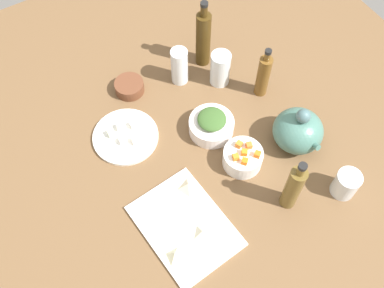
{
  "coord_description": "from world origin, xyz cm",
  "views": [
    {
      "loc": [
        61.27,
        -36.96,
        128.35
      ],
      "look_at": [
        0.0,
        0.0,
        8.0
      ],
      "focal_mm": 41.85,
      "sensor_mm": 36.0,
      "label": 1
    }
  ],
  "objects_px": {
    "drinking_glass_1": "(179,66)",
    "bottle_1": "(203,38)",
    "cutting_board": "(185,226)",
    "bowl_small_side": "(129,87)",
    "drinking_glass_0": "(220,69)",
    "bottle_2": "(263,75)",
    "drinking_glass_2": "(346,184)",
    "teapot": "(298,131)",
    "bowl_carrots": "(243,158)",
    "bowl_greens": "(211,126)",
    "bottle_0": "(293,187)",
    "plate_tofu": "(126,137)"
  },
  "relations": [
    {
      "from": "drinking_glass_1",
      "to": "bottle_1",
      "type": "bearing_deg",
      "value": 105.45
    },
    {
      "from": "cutting_board",
      "to": "bowl_small_side",
      "type": "distance_m",
      "value": 0.54
    },
    {
      "from": "drinking_glass_0",
      "to": "bottle_1",
      "type": "bearing_deg",
      "value": -178.75
    },
    {
      "from": "bottle_2",
      "to": "drinking_glass_1",
      "type": "xyz_separation_m",
      "value": [
        -0.19,
        -0.21,
        -0.02
      ]
    },
    {
      "from": "drinking_glass_2",
      "to": "drinking_glass_1",
      "type": "bearing_deg",
      "value": -161.92
    },
    {
      "from": "bottle_1",
      "to": "teapot",
      "type": "bearing_deg",
      "value": 9.48
    },
    {
      "from": "bowl_small_side",
      "to": "bottle_1",
      "type": "height_order",
      "value": "bottle_1"
    },
    {
      "from": "bottle_2",
      "to": "drinking_glass_2",
      "type": "bearing_deg",
      "value": -0.84
    },
    {
      "from": "teapot",
      "to": "bowl_carrots",
      "type": "bearing_deg",
      "value": -97.05
    },
    {
      "from": "bowl_greens",
      "to": "drinking_glass_0",
      "type": "xyz_separation_m",
      "value": [
        -0.16,
        0.14,
        0.04
      ]
    },
    {
      "from": "bottle_2",
      "to": "drinking_glass_0",
      "type": "relative_size",
      "value": 1.6
    },
    {
      "from": "bowl_greens",
      "to": "bottle_0",
      "type": "height_order",
      "value": "bottle_0"
    },
    {
      "from": "plate_tofu",
      "to": "drinking_glass_1",
      "type": "distance_m",
      "value": 0.31
    },
    {
      "from": "bowl_greens",
      "to": "bottle_1",
      "type": "xyz_separation_m",
      "value": [
        -0.27,
        0.14,
        0.09
      ]
    },
    {
      "from": "bowl_small_side",
      "to": "drinking_glass_0",
      "type": "bearing_deg",
      "value": 66.74
    },
    {
      "from": "bowl_greens",
      "to": "bottle_1",
      "type": "bearing_deg",
      "value": 153.56
    },
    {
      "from": "cutting_board",
      "to": "plate_tofu",
      "type": "distance_m",
      "value": 0.37
    },
    {
      "from": "bowl_carrots",
      "to": "drinking_glass_1",
      "type": "height_order",
      "value": "drinking_glass_1"
    },
    {
      "from": "bowl_small_side",
      "to": "bottle_0",
      "type": "height_order",
      "value": "bottle_0"
    },
    {
      "from": "teapot",
      "to": "drinking_glass_0",
      "type": "relative_size",
      "value": 1.34
    },
    {
      "from": "bottle_2",
      "to": "drinking_glass_1",
      "type": "distance_m",
      "value": 0.29
    },
    {
      "from": "bottle_1",
      "to": "bottle_2",
      "type": "height_order",
      "value": "bottle_1"
    },
    {
      "from": "bottle_1",
      "to": "bowl_greens",
      "type": "bearing_deg",
      "value": -26.44
    },
    {
      "from": "teapot",
      "to": "drinking_glass_0",
      "type": "distance_m",
      "value": 0.35
    },
    {
      "from": "bowl_greens",
      "to": "bottle_1",
      "type": "relative_size",
      "value": 0.54
    },
    {
      "from": "plate_tofu",
      "to": "bowl_carrots",
      "type": "bearing_deg",
      "value": 44.96
    },
    {
      "from": "bowl_greens",
      "to": "drinking_glass_1",
      "type": "bearing_deg",
      "value": 175.16
    },
    {
      "from": "drinking_glass_2",
      "to": "bottle_0",
      "type": "bearing_deg",
      "value": -109.09
    },
    {
      "from": "bowl_carrots",
      "to": "drinking_glass_2",
      "type": "distance_m",
      "value": 0.32
    },
    {
      "from": "bottle_2",
      "to": "bowl_greens",
      "type": "bearing_deg",
      "value": -78.38
    },
    {
      "from": "cutting_board",
      "to": "bottle_0",
      "type": "bearing_deg",
      "value": 73.44
    },
    {
      "from": "teapot",
      "to": "drinking_glass_2",
      "type": "height_order",
      "value": "teapot"
    },
    {
      "from": "bowl_carrots",
      "to": "bowl_greens",
      "type": "bearing_deg",
      "value": -173.05
    },
    {
      "from": "bottle_0",
      "to": "bottle_2",
      "type": "distance_m",
      "value": 0.42
    },
    {
      "from": "bottle_0",
      "to": "drinking_glass_1",
      "type": "distance_m",
      "value": 0.58
    },
    {
      "from": "cutting_board",
      "to": "drinking_glass_1",
      "type": "xyz_separation_m",
      "value": [
        -0.48,
        0.27,
        0.07
      ]
    },
    {
      "from": "bowl_greens",
      "to": "bowl_carrots",
      "type": "distance_m",
      "value": 0.15
    },
    {
      "from": "bowl_greens",
      "to": "bowl_carrots",
      "type": "bearing_deg",
      "value": 6.95
    },
    {
      "from": "bottle_1",
      "to": "drinking_glass_2",
      "type": "xyz_separation_m",
      "value": [
        0.66,
        0.09,
        -0.07
      ]
    },
    {
      "from": "bowl_small_side",
      "to": "bottle_0",
      "type": "xyz_separation_m",
      "value": [
        0.62,
        0.22,
        0.08
      ]
    },
    {
      "from": "plate_tofu",
      "to": "bottle_0",
      "type": "bearing_deg",
      "value": 34.72
    },
    {
      "from": "drinking_glass_0",
      "to": "bowl_carrots",
      "type": "bearing_deg",
      "value": -20.65
    },
    {
      "from": "teapot",
      "to": "drinking_glass_1",
      "type": "bearing_deg",
      "value": -155.51
    },
    {
      "from": "cutting_board",
      "to": "bottle_2",
      "type": "relative_size",
      "value": 1.46
    },
    {
      "from": "bottle_0",
      "to": "drinking_glass_2",
      "type": "relative_size",
      "value": 2.53
    },
    {
      "from": "bowl_carrots",
      "to": "plate_tofu",
      "type": "bearing_deg",
      "value": -135.04
    },
    {
      "from": "plate_tofu",
      "to": "drinking_glass_0",
      "type": "bearing_deg",
      "value": 95.96
    },
    {
      "from": "teapot",
      "to": "bottle_0",
      "type": "relative_size",
      "value": 0.76
    },
    {
      "from": "drinking_glass_1",
      "to": "drinking_glass_2",
      "type": "distance_m",
      "value": 0.67
    },
    {
      "from": "teapot",
      "to": "drinking_glass_0",
      "type": "height_order",
      "value": "teapot"
    }
  ]
}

